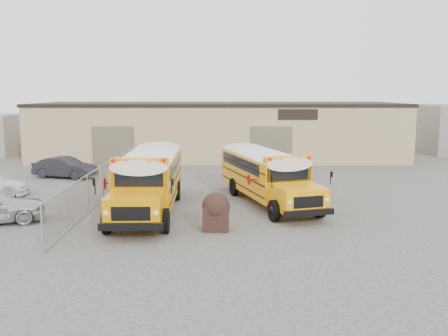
{
  "coord_description": "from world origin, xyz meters",
  "views": [
    {
      "loc": [
        0.19,
        -22.74,
        5.57
      ],
      "look_at": [
        0.35,
        3.3,
        1.6
      ],
      "focal_mm": 40.0,
      "sensor_mm": 36.0,
      "label": 1
    }
  ],
  "objects_px": {
    "school_bus_left": "(162,158)",
    "tarp_bundle": "(216,211)",
    "school_bus_right": "(233,158)",
    "car_dark": "(65,167)"
  },
  "relations": [
    {
      "from": "school_bus_left",
      "to": "tarp_bundle",
      "type": "relative_size",
      "value": 6.42
    },
    {
      "from": "school_bus_left",
      "to": "school_bus_right",
      "type": "bearing_deg",
      "value": 14.68
    },
    {
      "from": "school_bus_right",
      "to": "tarp_bundle",
      "type": "bearing_deg",
      "value": -94.94
    },
    {
      "from": "school_bus_left",
      "to": "car_dark",
      "type": "relative_size",
      "value": 2.39
    },
    {
      "from": "school_bus_right",
      "to": "car_dark",
      "type": "distance_m",
      "value": 11.17
    },
    {
      "from": "school_bus_left",
      "to": "tarp_bundle",
      "type": "distance_m",
      "value": 10.22
    },
    {
      "from": "school_bus_right",
      "to": "tarp_bundle",
      "type": "distance_m",
      "value": 10.81
    },
    {
      "from": "car_dark",
      "to": "school_bus_right",
      "type": "bearing_deg",
      "value": -82.76
    },
    {
      "from": "school_bus_right",
      "to": "car_dark",
      "type": "xyz_separation_m",
      "value": [
        -10.97,
        1.87,
        -0.88
      ]
    },
    {
      "from": "tarp_bundle",
      "to": "car_dark",
      "type": "bearing_deg",
      "value": 128.55
    }
  ]
}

